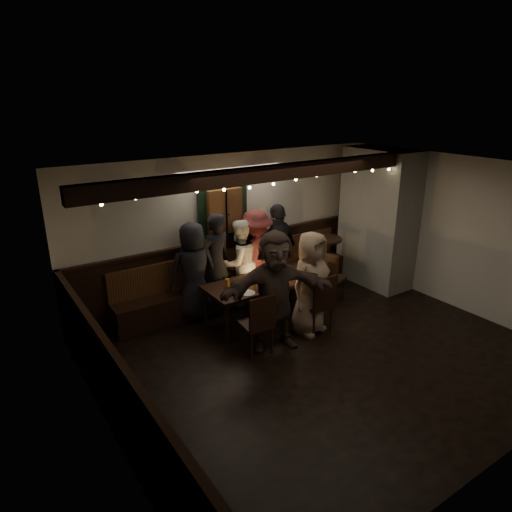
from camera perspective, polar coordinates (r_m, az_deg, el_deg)
room at (r=7.92m, az=7.64°, el=1.36°), size 6.02×5.01×2.62m
dining_table at (r=7.40m, az=0.86°, el=-3.55°), size 1.91×0.82×0.83m
chair_near_left at (r=6.49m, az=0.39°, el=-8.10°), size 0.45×0.45×0.92m
chair_near_right at (r=7.09m, az=7.95°, el=-5.60°), size 0.45×0.45×0.96m
chair_end at (r=8.11m, az=9.09°, el=-2.28°), size 0.56×0.56×0.96m
high_top at (r=8.73m, az=8.55°, el=-0.03°), size 0.62×0.62×0.99m
person_a at (r=7.46m, az=-7.81°, el=-1.91°), size 0.87×0.64×1.63m
person_b at (r=7.64m, az=-5.08°, el=-0.92°), size 0.70×0.53×1.73m
person_c at (r=7.90m, az=-2.11°, el=-0.87°), size 0.78×0.63×1.54m
person_d at (r=8.07m, az=-0.03°, el=0.05°), size 1.09×0.65×1.66m
person_e at (r=8.29m, az=2.77°, el=0.77°), size 1.08×0.71×1.71m
person_f at (r=6.51m, az=2.36°, el=-4.36°), size 1.73×1.03×1.78m
person_g at (r=7.00m, az=6.83°, el=-3.40°), size 0.90×0.69×1.63m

